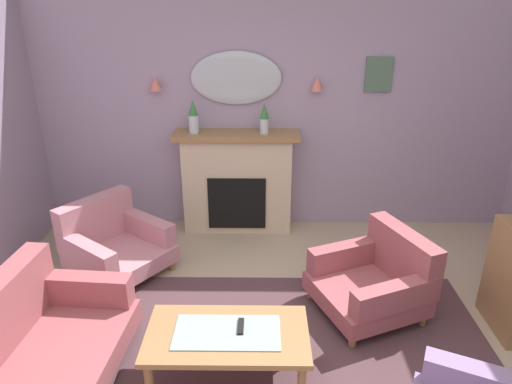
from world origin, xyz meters
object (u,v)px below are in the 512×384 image
fireplace (237,183)px  armchair_in_corner (376,279)px  wall_sconce_left (155,84)px  mantel_vase_centre (193,117)px  wall_mirror (236,78)px  coffee_table (227,339)px  wall_sconce_right (317,84)px  tv_remote (241,327)px  mantel_vase_right (264,118)px  armchair_by_coffee_table (113,243)px  floral_couch (18,369)px  framed_picture (379,74)px

fireplace → armchair_in_corner: bearing=-50.0°
wall_sconce_left → mantel_vase_centre: bearing=-16.7°
wall_mirror → coffee_table: 2.82m
wall_sconce_right → tv_remote: wall_sconce_right is taller
mantel_vase_right → wall_sconce_right: size_ratio=2.30×
coffee_table → mantel_vase_right: bearing=83.7°
mantel_vase_centre → armchair_by_coffee_table: bearing=-129.6°
armchair_in_corner → mantel_vase_centre: bearing=139.3°
wall_sconce_left → armchair_by_coffee_table: wall_sconce_left is taller
wall_sconce_right → mantel_vase_centre: bearing=-174.7°
tv_remote → armchair_by_coffee_table: (-1.30, 1.40, -0.15)m
mantel_vase_centre → armchair_by_coffee_table: (-0.72, -0.87, -1.03)m
floral_couch → armchair_by_coffee_table: (0.12, 1.67, -0.01)m
framed_picture → coffee_table: (-1.46, -2.50, -1.37)m
fireplace → mantel_vase_centre: 0.88m
coffee_table → floral_couch: floral_couch is taller
mantel_vase_right → fireplace: bearing=174.6°
wall_sconce_left → wall_sconce_right: same height
mantel_vase_right → floral_couch: (-1.59, -2.54, -1.01)m
floral_couch → wall_mirror: bearing=64.5°
wall_mirror → coffee_table: bearing=-89.0°
armchair_by_coffee_table → wall_sconce_right: bearing=26.1°
fireplace → armchair_by_coffee_table: fireplace is taller
framed_picture → coffee_table: bearing=-120.2°
wall_sconce_right → framed_picture: (0.65, 0.06, 0.09)m
mantel_vase_centre → wall_sconce_left: size_ratio=2.52×
mantel_vase_centre → coffee_table: 2.56m
coffee_table → armchair_by_coffee_table: bearing=129.8°
wall_sconce_right → armchair_in_corner: bearing=-75.8°
fireplace → wall_sconce_right: 1.38m
mantel_vase_right → floral_couch: size_ratio=0.18×
framed_picture → armchair_by_coffee_table: (-2.67, -1.05, -1.44)m
coffee_table → armchair_in_corner: size_ratio=1.03×
framed_picture → floral_couch: 4.15m
framed_picture → coffee_table: size_ratio=0.33×
wall_mirror → wall_sconce_left: size_ratio=6.86×
wall_mirror → armchair_in_corner: (1.25, -1.63, -1.40)m
wall_mirror → wall_sconce_left: bearing=-176.6°
wall_mirror → fireplace: bearing=-90.0°
coffee_table → floral_couch: bearing=-170.7°
armchair_by_coffee_table → mantel_vase_centre: bearing=50.4°
floral_couch → armchair_by_coffee_table: bearing=85.7°
wall_sconce_right → fireplace: bearing=-173.8°
tv_remote → armchair_in_corner: 1.39m
fireplace → floral_couch: 2.89m
fireplace → tv_remote: bearing=-86.7°
wall_sconce_right → floral_couch: (-2.14, -2.66, -1.34)m
coffee_table → armchair_by_coffee_table: armchair_by_coffee_table is taller
wall_sconce_right → armchair_by_coffee_table: (-2.02, -0.99, -1.35)m
wall_mirror → floral_couch: 3.31m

